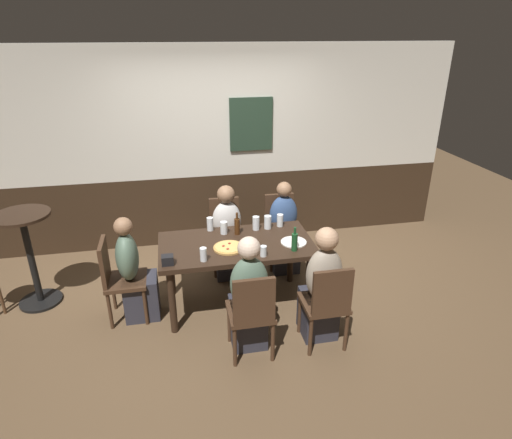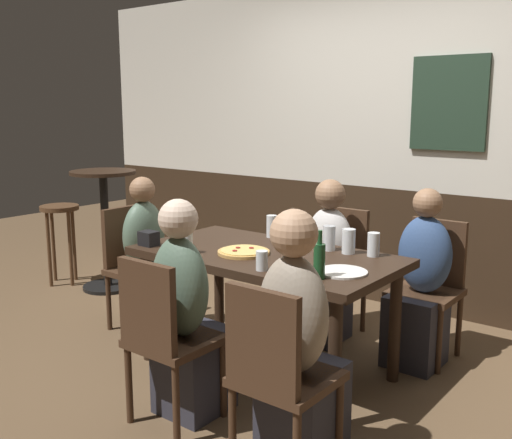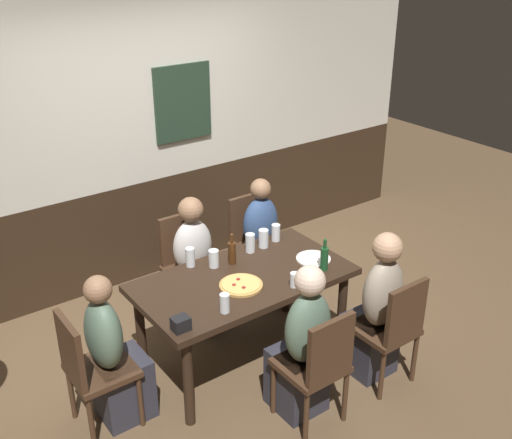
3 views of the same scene
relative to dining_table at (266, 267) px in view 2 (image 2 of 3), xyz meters
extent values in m
plane|color=brown|center=(0.00, 0.00, -0.65)|extent=(12.00, 12.00, 0.00)
cube|color=#332316|center=(0.00, 1.65, -0.18)|extent=(6.40, 0.10, 0.95)
cube|color=beige|center=(0.00, 1.65, 1.12)|extent=(6.40, 0.10, 1.65)
cube|color=#233828|center=(0.46, 1.58, 0.96)|extent=(0.56, 0.03, 0.68)
cube|color=black|center=(0.00, 0.00, 0.06)|extent=(1.57, 0.84, 0.05)
cylinder|color=black|center=(-0.68, -0.34, -0.31)|extent=(0.07, 0.07, 0.69)
cylinder|color=black|center=(0.68, -0.34, -0.31)|extent=(0.07, 0.07, 0.69)
cylinder|color=black|center=(-0.68, 0.34, -0.31)|extent=(0.07, 0.07, 0.69)
cylinder|color=black|center=(0.68, 0.34, -0.31)|extent=(0.07, 0.07, 0.69)
cube|color=#422B1C|center=(0.00, -0.76, -0.22)|extent=(0.40, 0.40, 0.04)
cube|color=#422B1C|center=(0.00, -0.94, 0.01)|extent=(0.36, 0.04, 0.43)
cylinder|color=#422B1C|center=(-0.17, -0.59, -0.45)|extent=(0.04, 0.04, 0.41)
cylinder|color=#422B1C|center=(0.17, -0.59, -0.45)|extent=(0.04, 0.04, 0.41)
cylinder|color=#422B1C|center=(-0.17, -0.93, -0.45)|extent=(0.04, 0.04, 0.41)
cylinder|color=#422B1C|center=(0.17, -0.93, -0.45)|extent=(0.04, 0.04, 0.41)
cube|color=#422B1C|center=(-1.12, 0.00, -0.22)|extent=(0.40, 0.40, 0.04)
cube|color=#422B1C|center=(-1.30, 0.00, 0.01)|extent=(0.04, 0.36, 0.43)
cylinder|color=#422B1C|center=(-0.95, 0.17, -0.45)|extent=(0.04, 0.04, 0.41)
cylinder|color=#422B1C|center=(-0.95, -0.17, -0.45)|extent=(0.04, 0.04, 0.41)
cylinder|color=#422B1C|center=(-1.29, 0.17, -0.45)|extent=(0.04, 0.04, 0.41)
cylinder|color=#422B1C|center=(-1.29, -0.17, -0.45)|extent=(0.04, 0.04, 0.41)
cube|color=#422B1C|center=(0.00, 0.76, -0.22)|extent=(0.40, 0.40, 0.04)
cube|color=#422B1C|center=(0.00, 0.94, 0.01)|extent=(0.36, 0.04, 0.43)
cylinder|color=#422B1C|center=(0.17, 0.59, -0.45)|extent=(0.04, 0.04, 0.41)
cylinder|color=#422B1C|center=(-0.17, 0.59, -0.45)|extent=(0.04, 0.04, 0.41)
cylinder|color=#422B1C|center=(0.17, 0.93, -0.45)|extent=(0.04, 0.04, 0.41)
cylinder|color=#422B1C|center=(-0.17, 0.93, -0.45)|extent=(0.04, 0.04, 0.41)
cube|color=#422B1C|center=(0.69, -0.76, -0.22)|extent=(0.40, 0.40, 0.04)
cube|color=#422B1C|center=(0.69, -0.94, 0.01)|extent=(0.36, 0.04, 0.43)
cylinder|color=#422B1C|center=(0.52, -0.59, -0.45)|extent=(0.04, 0.04, 0.41)
cylinder|color=#422B1C|center=(0.86, -0.59, -0.45)|extent=(0.04, 0.04, 0.41)
cylinder|color=#422B1C|center=(0.52, -0.93, -0.45)|extent=(0.04, 0.04, 0.41)
cube|color=#422B1C|center=(0.69, 0.76, -0.22)|extent=(0.40, 0.40, 0.04)
cube|color=#422B1C|center=(0.69, 0.94, 0.01)|extent=(0.36, 0.04, 0.43)
cylinder|color=#422B1C|center=(0.86, 0.59, -0.45)|extent=(0.04, 0.04, 0.41)
cylinder|color=#422B1C|center=(0.52, 0.59, -0.45)|extent=(0.04, 0.04, 0.41)
cylinder|color=#422B1C|center=(0.86, 0.93, -0.45)|extent=(0.04, 0.04, 0.41)
cylinder|color=#422B1C|center=(0.52, 0.93, -0.45)|extent=(0.04, 0.04, 0.41)
cube|color=#2D2D38|center=(0.00, -0.63, -0.43)|extent=(0.32, 0.34, 0.45)
ellipsoid|color=#56705B|center=(0.00, -0.72, 0.05)|extent=(0.34, 0.22, 0.51)
sphere|color=beige|center=(0.00, -0.72, 0.40)|extent=(0.20, 0.20, 0.20)
cube|color=#2D2D38|center=(-0.99, 0.00, -0.43)|extent=(0.34, 0.32, 0.45)
ellipsoid|color=#56705B|center=(-1.08, 0.00, 0.05)|extent=(0.22, 0.34, 0.50)
sphere|color=#936B4C|center=(-1.08, 0.00, 0.37)|extent=(0.18, 0.18, 0.18)
cube|color=#2D2D38|center=(0.00, 0.63, -0.43)|extent=(0.32, 0.34, 0.45)
ellipsoid|color=silver|center=(0.00, 0.72, 0.03)|extent=(0.34, 0.22, 0.46)
sphere|color=#936B4C|center=(0.00, 0.72, 0.36)|extent=(0.21, 0.21, 0.21)
cube|color=#2D2D38|center=(0.69, -0.63, -0.43)|extent=(0.32, 0.34, 0.45)
ellipsoid|color=tan|center=(0.69, -0.72, 0.06)|extent=(0.34, 0.22, 0.53)
sphere|color=tan|center=(0.69, -0.72, 0.42)|extent=(0.21, 0.21, 0.21)
cube|color=#2D2D38|center=(0.69, 0.63, -0.43)|extent=(0.32, 0.34, 0.45)
ellipsoid|color=#334C7A|center=(0.69, 0.72, 0.04)|extent=(0.34, 0.22, 0.49)
sphere|color=#936B4C|center=(0.69, 0.72, 0.37)|extent=(0.18, 0.18, 0.18)
cylinder|color=tan|center=(-0.09, -0.10, 0.10)|extent=(0.31, 0.31, 0.02)
cylinder|color=#DBB760|center=(-0.09, -0.10, 0.11)|extent=(0.27, 0.27, 0.01)
cylinder|color=maroon|center=(-0.11, -0.16, 0.12)|extent=(0.03, 0.03, 0.00)
cylinder|color=maroon|center=(-0.14, -0.09, 0.12)|extent=(0.03, 0.03, 0.00)
cylinder|color=maroon|center=(-0.08, -0.05, 0.12)|extent=(0.03, 0.03, 0.00)
cylinder|color=silver|center=(-0.36, -0.30, 0.15)|extent=(0.07, 0.07, 0.13)
cylinder|color=#331E14|center=(-0.36, -0.30, 0.14)|extent=(0.06, 0.06, 0.10)
cylinder|color=silver|center=(0.26, 0.28, 0.16)|extent=(0.07, 0.07, 0.15)
cylinder|color=#B26623|center=(0.26, 0.28, 0.15)|extent=(0.07, 0.07, 0.12)
cylinder|color=silver|center=(0.54, 0.31, 0.16)|extent=(0.07, 0.07, 0.14)
cylinder|color=silver|center=(0.54, 0.31, 0.14)|extent=(0.06, 0.06, 0.11)
cylinder|color=silver|center=(0.21, -0.32, 0.14)|extent=(0.06, 0.06, 0.11)
cylinder|color=#B26623|center=(0.21, -0.32, 0.11)|extent=(0.06, 0.06, 0.05)
cylinder|color=silver|center=(-0.23, 0.36, 0.16)|extent=(0.07, 0.07, 0.15)
cylinder|color=gold|center=(-0.23, 0.36, 0.13)|extent=(0.06, 0.06, 0.09)
cylinder|color=silver|center=(0.39, 0.28, 0.16)|extent=(0.08, 0.08, 0.15)
cylinder|color=#B26623|center=(0.39, 0.28, 0.13)|extent=(0.07, 0.07, 0.09)
cylinder|color=silver|center=(-0.09, 0.25, 0.16)|extent=(0.08, 0.08, 0.14)
cylinder|color=#C6842D|center=(-0.09, 0.25, 0.12)|extent=(0.07, 0.07, 0.06)
cylinder|color=#194723|center=(0.54, -0.27, 0.18)|extent=(0.06, 0.06, 0.18)
cylinder|color=#194723|center=(0.54, -0.27, 0.30)|extent=(0.03, 0.03, 0.07)
cylinder|color=#42230F|center=(0.04, 0.21, 0.18)|extent=(0.06, 0.06, 0.17)
cylinder|color=#42230F|center=(0.04, 0.21, 0.30)|extent=(0.03, 0.03, 0.07)
cylinder|color=white|center=(0.58, -0.11, 0.09)|extent=(0.26, 0.26, 0.01)
cube|color=black|center=(-0.69, -0.30, 0.13)|extent=(0.11, 0.09, 0.09)
cylinder|color=black|center=(-2.11, 0.46, -0.64)|extent=(0.44, 0.44, 0.03)
cylinder|color=black|center=(-2.11, 0.46, -0.13)|extent=(0.07, 0.07, 0.99)
cylinder|color=black|center=(-2.11, 0.46, 0.38)|extent=(0.56, 0.56, 0.03)
cylinder|color=#513521|center=(-2.56, 0.31, 0.05)|extent=(0.34, 0.34, 0.04)
cylinder|color=#513521|center=(-2.43, 0.31, -0.31)|extent=(0.03, 0.03, 0.68)
cylinder|color=#513521|center=(-2.56, 0.44, -0.31)|extent=(0.03, 0.03, 0.68)
cylinder|color=#513521|center=(-2.69, 0.31, -0.31)|extent=(0.03, 0.03, 0.68)
cylinder|color=#513521|center=(-2.56, 0.18, -0.31)|extent=(0.03, 0.03, 0.68)
camera|label=1|loc=(-0.58, -3.89, 2.09)|focal=30.24mm
camera|label=2|loc=(2.08, -2.76, 0.95)|focal=41.92mm
camera|label=3|loc=(-2.19, -3.16, 2.36)|focal=43.11mm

